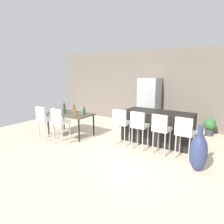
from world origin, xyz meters
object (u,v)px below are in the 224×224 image
bar_chair_far (185,131)px  wine_bottle_right (74,109)px  wine_bottle_inner (84,112)px  potted_plant (210,126)px  wine_bottle_end (64,110)px  bar_chair_right (161,128)px  wine_bottle_middle (75,113)px  refrigerator (149,102)px  dining_chair_far (59,121)px  wine_bottle_near (64,108)px  bar_chair_left (121,121)px  dining_chair_near (44,118)px  dining_table (70,115)px  bar_chair_middle (139,124)px  kitchen_island (158,127)px  wine_glass_left (54,108)px  floor_vase (198,152)px

bar_chair_far → wine_bottle_right: size_ratio=3.17×
wine_bottle_inner → potted_plant: size_ratio=0.51×
wine_bottle_end → bar_chair_right: bearing=5.0°
wine_bottle_middle → refrigerator: 3.01m
dining_chair_far → wine_bottle_near: bearing=128.8°
bar_chair_right → dining_chair_far: 2.85m
bar_chair_left → dining_chair_near: bearing=-158.2°
dining_chair_near → dining_chair_far: (0.67, -0.00, 0.00)m
dining_chair_far → wine_bottle_inner: size_ratio=3.56×
bar_chair_left → wine_bottle_middle: 1.42m
dining_table → wine_bottle_inner: wine_bottle_inner is taller
wine_bottle_near → wine_bottle_end: (0.30, -0.29, -0.01)m
bar_chair_middle → wine_bottle_right: size_ratio=3.17×
bar_chair_far → bar_chair_middle: bearing=-180.0°
dining_table → wine_bottle_right: (0.00, 0.17, 0.19)m
wine_bottle_end → refrigerator: (1.81, 2.62, 0.07)m
wine_bottle_inner → wine_bottle_middle: bearing=-101.7°
kitchen_island → bar_chair_right: (0.39, -0.82, 0.24)m
dining_chair_near → wine_bottle_end: 0.68m
kitchen_island → dining_chair_far: dining_chair_far is taller
bar_chair_far → dining_chair_near: size_ratio=1.00×
bar_chair_left → refrigerator: size_ratio=0.57×
wine_glass_left → potted_plant: 5.21m
wine_bottle_right → wine_bottle_end: (-0.09, -0.34, -0.01)m
wine_bottle_middle → potted_plant: 4.37m
bar_chair_middle → dining_chair_far: 2.28m
wine_glass_left → floor_vase: bearing=-2.5°
kitchen_island → dining_chair_near: 3.45m
dining_chair_near → potted_plant: dining_chair_near is taller
dining_table → refrigerator: size_ratio=0.81×
wine_glass_left → dining_chair_far: bearing=-34.3°
kitchen_island → bar_chair_right: bar_chair_right is taller
wine_bottle_inner → potted_plant: wine_bottle_inner is taller
bar_chair_right → floor_vase: size_ratio=1.04×
wine_bottle_near → wine_glass_left: wine_bottle_near is taller
dining_table → wine_glass_left: (-0.64, -0.11, 0.19)m
bar_chair_far → bar_chair_right: bearing=180.0°
floor_vase → potted_plant: floor_vase is taller
wine_bottle_middle → bar_chair_right: bearing=9.6°
bar_chair_right → bar_chair_middle: bearing=-180.0°
bar_chair_far → dining_chair_near: same height
floor_vase → bar_chair_right: bearing=156.7°
bar_chair_left → bar_chair_right: (1.17, 0.00, 0.00)m
bar_chair_left → wine_bottle_right: size_ratio=3.17×
bar_chair_middle → dining_chair_near: same height
dining_chair_far → bar_chair_far: bearing=15.1°
dining_chair_far → potted_plant: size_ratio=1.81×
dining_chair_near → wine_bottle_end: bearing=67.8°
bar_chair_middle → wine_bottle_near: (-2.82, 0.01, 0.17)m
bar_chair_middle → wine_bottle_end: size_ratio=3.44×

